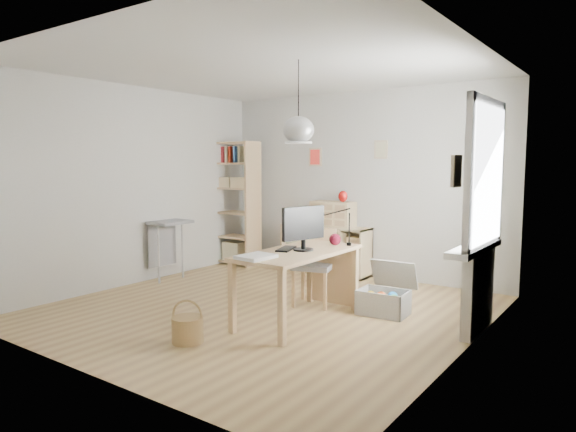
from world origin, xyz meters
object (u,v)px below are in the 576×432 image
Objects in this scene: storage_chest at (386,297)px; monitor at (303,226)px; chair at (315,261)px; cube_shelf at (325,253)px; drawer_chest at (333,214)px; tall_bookshelf at (235,198)px; desk at (298,260)px.

storage_chest is 1.20× the size of monitor.
chair is 1.42× the size of storage_chest.
drawer_chest is (0.15, -0.04, 0.61)m from cube_shelf.
chair is (0.81, -1.56, 0.21)m from cube_shelf.
monitor is 2.33m from drawer_chest.
monitor is (2.62, -1.90, -0.08)m from tall_bookshelf.
cube_shelf reaches higher than storage_chest.
desk is 2.37m from drawer_chest.
tall_bookshelf reaches higher than chair.
desk is at bearing -65.39° from cube_shelf.
monitor is at bearing -133.16° from storage_chest.
desk is 3.27m from tall_bookshelf.
cube_shelf is at bearing 100.60° from chair.
tall_bookshelf is 1.74m from drawer_chest.
tall_bookshelf is 3.18× the size of storage_chest.
tall_bookshelf is (-1.56, -0.28, 0.79)m from cube_shelf.
tall_bookshelf is at bearing 134.88° from chair.
desk is 0.36m from monitor.
drawer_chest is at bearing 129.39° from monitor.
desk is 2.87× the size of monitor.
chair is 1.70m from drawer_chest.
monitor is (0.25, -0.62, 0.50)m from chair.
chair is 0.83m from monitor.
storage_chest is at bearing -8.83° from chair.
drawer_chest is (1.72, 0.24, -0.18)m from tall_bookshelf.
tall_bookshelf reaches higher than storage_chest.
storage_chest is at bearing 50.90° from desk.
desk is 2.39× the size of storage_chest.
storage_chest is (0.64, 0.79, -0.47)m from desk.
storage_chest is (3.23, -1.16, -0.91)m from tall_bookshelf.
cube_shelf is 2.15× the size of drawer_chest.
storage_chest is (1.66, -1.44, -0.12)m from cube_shelf.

